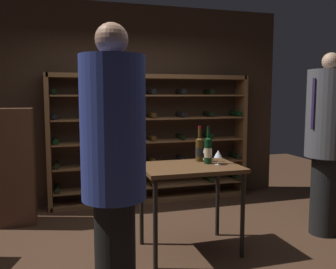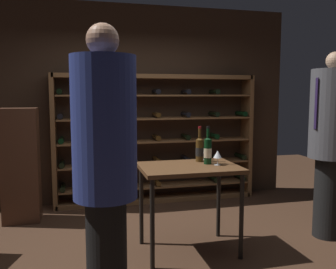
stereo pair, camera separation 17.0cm
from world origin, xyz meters
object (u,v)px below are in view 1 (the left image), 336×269
Objects in this scene: person_bystander_dark_jacket at (114,162)px; wine_bottle_red_label at (199,149)px; wine_glass_stemmed_right at (218,154)px; person_host_in_suit at (327,135)px; wine_rack at (151,139)px; wine_bottle_amber_reserve at (208,150)px; wine_glass_stemmed_center at (206,151)px; tasting_table at (190,176)px; display_cabinet at (16,167)px.

person_bystander_dark_jacket is 1.58m from wine_bottle_red_label.
wine_glass_stemmed_right is (0.11, -0.23, -0.03)m from wine_bottle_red_label.
person_bystander_dark_jacket reaches higher than wine_glass_stemmed_right.
wine_glass_stemmed_right is at bearing 100.65° from person_host_in_suit.
wine_rack is at bearing 94.66° from wine_bottle_red_label.
wine_rack reaches higher than wine_bottle_amber_reserve.
wine_rack is 1.45× the size of person_host_in_suit.
person_bystander_dark_jacket is at bearing -133.75° from wine_glass_stemmed_center.
wine_glass_stemmed_center reaches higher than tasting_table.
wine_rack is 1.44× the size of person_bystander_dark_jacket.
person_host_in_suit reaches higher than wine_bottle_red_label.
person_host_in_suit is 15.36× the size of wine_glass_stemmed_center.
wine_glass_stemmed_center is at bearing 91.10° from wine_glass_stemmed_right.
wine_rack is 7.68× the size of wine_bottle_amber_reserve.
wine_bottle_red_label is at bearing -85.34° from wine_rack.
wine_glass_stemmed_right reaches higher than wine_glass_stemmed_center.
wine_bottle_amber_reserve is at bearing 132.54° from wine_glass_stemmed_right.
wine_bottle_amber_reserve is (-1.42, 0.06, -0.11)m from person_host_in_suit.
display_cabinet is at bearing -130.60° from person_bystander_dark_jacket.
wine_glass_stemmed_right is at bearing -88.90° from wine_glass_stemmed_center.
wine_bottle_red_label reaches higher than tasting_table.
wine_bottle_amber_reserve is at bearing -106.65° from wine_glass_stemmed_center.
wine_glass_stemmed_center is at bearing 44.90° from tasting_table.
person_host_in_suit is 1.48m from wine_bottle_red_label.
tasting_table is at bearing 173.38° from wine_glass_stemmed_right.
wine_glass_stemmed_center is at bearing 38.51° from wine_bottle_red_label.
wine_bottle_amber_reserve is (0.04, -0.15, 0.01)m from wine_bottle_red_label.
wine_glass_stemmed_right is 1.11× the size of wine_glass_stemmed_center.
display_cabinet is (-0.89, 2.32, -0.43)m from person_bystander_dark_jacket.
person_host_in_suit is 5.30× the size of wine_bottle_amber_reserve.
tasting_table is 1.36m from person_bystander_dark_jacket.
person_host_in_suit is (1.63, -0.01, 0.36)m from tasting_table.
person_host_in_suit reaches higher than wine_bottle_amber_reserve.
person_bystander_dark_jacket is at bearing 120.03° from person_host_in_suit.
display_cabinet reaches higher than wine_glass_stemmed_center.
wine_glass_stemmed_right is (0.08, -0.08, -0.04)m from wine_bottle_amber_reserve.
tasting_table is 0.48× the size of person_host_in_suit.
wine_glass_stemmed_center is at bearing -27.72° from display_cabinet.
wine_glass_stemmed_right is (1.19, 0.92, -0.15)m from person_bystander_dark_jacket.
tasting_table is at bearing -37.46° from display_cabinet.
person_bystander_dark_jacket is 1.51m from wine_glass_stemmed_right.
wine_bottle_amber_reserve is 2.90× the size of wine_glass_stemmed_center.
wine_bottle_red_label is 0.26m from wine_glass_stemmed_right.
tasting_table is 0.47× the size of person_bystander_dark_jacket.
wine_bottle_red_label is 0.15m from wine_bottle_amber_reserve.
person_bystander_dark_jacket is 1.50m from wine_bottle_amber_reserve.
person_host_in_suit is 1.35m from wine_glass_stemmed_right.
wine_glass_stemmed_center is at bearing 164.74° from person_bystander_dark_jacket.
person_host_in_suit is 1.44× the size of display_cabinet.
wine_bottle_amber_reserve reaches higher than wine_bottle_red_label.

